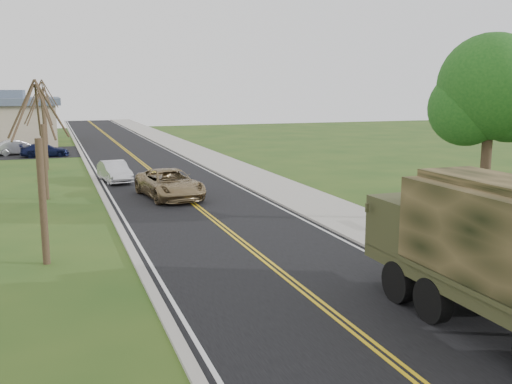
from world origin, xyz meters
name	(u,v)px	position (x,y,z in m)	size (l,w,h in m)	color
ground	(395,364)	(0.00, 0.00, 0.00)	(160.00, 160.00, 0.00)	#254717
road	(134,156)	(0.00, 40.00, 0.01)	(8.00, 120.00, 0.01)	black
curb_right	(181,154)	(4.15, 40.00, 0.06)	(0.30, 120.00, 0.12)	#9E998E
sidewalk_right	(200,153)	(5.90, 40.00, 0.05)	(3.20, 120.00, 0.10)	#9E998E
curb_left	(84,158)	(-4.15, 40.00, 0.05)	(0.30, 120.00, 0.10)	#9E998E
leafy_tree	(491,95)	(11.00, 10.01, 5.49)	(4.83, 4.50, 8.10)	#38281C
bare_tree_a	(42,187)	(-7.00, 10.00, 2.63)	(1.93, 2.26, 6.08)	#38281C
bare_tree_b	(44,153)	(-7.00, 22.00, 2.48)	(1.83, 2.14, 5.73)	#38281C
bare_tree_c	(45,131)	(-7.00, 34.00, 2.78)	(2.04, 2.39, 6.42)	#38281C
bare_tree_d	(46,125)	(-7.00, 46.00, 2.55)	(1.88, 2.20, 5.91)	#38281C
military_truck	(498,245)	(3.20, 0.71, 2.12)	(2.64, 7.45, 3.71)	black
suv_champagne	(170,184)	(-0.80, 20.16, 0.77)	(2.55, 5.52, 1.53)	#8B744E
sedan_silver	(115,172)	(-3.00, 26.57, 0.66)	(1.40, 4.00, 1.32)	silver
lot_car_silver	(18,147)	(-9.46, 44.84, 0.66)	(1.39, 3.99, 1.32)	#B5B5BA
lot_car_navy	(45,150)	(-7.20, 42.37, 0.58)	(1.63, 4.01, 1.16)	#0E1334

